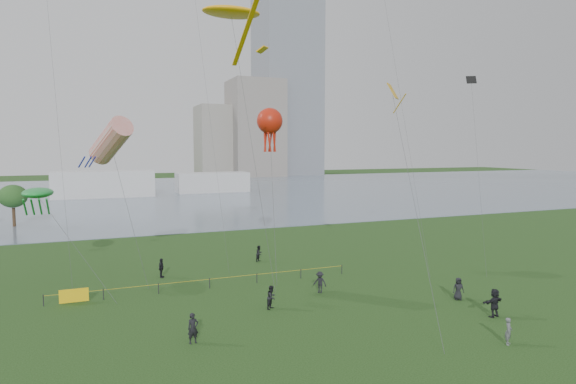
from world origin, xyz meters
name	(u,v)px	position (x,y,z in m)	size (l,w,h in m)	color
ground_plane	(353,347)	(0.00, 0.00, 0.00)	(400.00, 400.00, 0.00)	#163310
lake	(155,193)	(0.00, 100.00, 0.02)	(400.00, 120.00, 0.08)	slate
tower	(287,31)	(62.00, 168.00, 60.00)	(24.00, 24.00, 120.00)	slate
building_mid	(255,129)	(46.00, 162.00, 19.00)	(20.00, 20.00, 38.00)	slate
building_low	(218,141)	(32.00, 168.00, 14.00)	(16.00, 18.00, 28.00)	gray
pavilion_left	(104,184)	(-12.00, 95.00, 3.00)	(22.00, 8.00, 6.00)	silver
pavilion_right	(212,182)	(14.00, 98.00, 2.50)	(18.00, 7.00, 5.00)	silver
fence	(130,290)	(-11.21, 14.32, 0.55)	(24.07, 0.07, 1.05)	black
kite_flyer	(508,331)	(8.50, -3.00, 0.78)	(0.57, 0.38, 1.57)	#56595E
spectator_a	(272,297)	(-2.10, 7.82, 0.83)	(0.81, 0.63, 1.66)	black
spectator_b	(320,282)	(2.66, 9.95, 0.84)	(1.09, 0.63, 1.69)	black
spectator_c	(161,268)	(-8.31, 19.04, 0.85)	(1.00, 0.42, 1.71)	black
spectator_d	(458,289)	(11.52, 4.62, 0.84)	(0.82, 0.53, 1.67)	black
spectator_e	(494,303)	(11.21, 0.80, 0.96)	(1.78, 0.57, 1.92)	black
spectator_f	(193,328)	(-8.34, 3.85, 0.89)	(0.65, 0.43, 1.78)	black
spectator_g	(259,253)	(1.51, 21.61, 0.80)	(0.78, 0.61, 1.60)	black
kite_stingray	(232,13)	(-2.42, 16.55, 22.40)	(4.91, 10.01, 22.87)	#3F3F42
kite_windsock	(111,141)	(-12.15, 17.08, 11.82)	(4.89, 5.11, 13.74)	#3F3F42
kite_creature	(38,193)	(-17.91, 21.70, 7.50)	(6.94, 10.89, 7.96)	#3F3F42
kite_octopus	(270,122)	(2.00, 19.73, 13.75)	(2.99, 7.86, 15.03)	#3F3F42
kite_delta	(395,102)	(7.52, 7.35, 14.64)	(4.18, 11.41, 16.13)	#3F3F42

